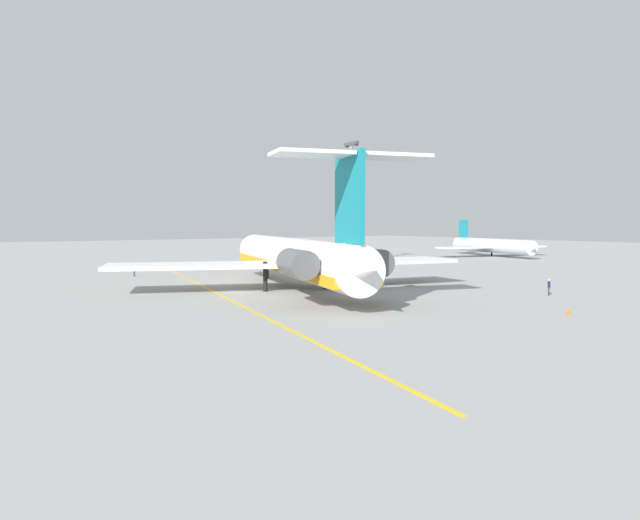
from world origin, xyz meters
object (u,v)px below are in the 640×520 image
(airliner_far_left, at_px, (494,246))
(ground_crew_portside, at_px, (385,262))
(main_jetliner, at_px, (296,257))
(ground_crew_near_nose, at_px, (549,285))
(light_mast, at_px, (351,197))
(safety_cone_nose, at_px, (569,311))
(ground_crew_near_tail, at_px, (134,269))

(airliner_far_left, relative_size, ground_crew_portside, 16.42)
(main_jetliner, height_order, ground_crew_near_nose, main_jetliner)
(ground_crew_portside, relative_size, light_mast, 0.07)
(main_jetliner, height_order, safety_cone_nose, main_jetliner)
(airliner_far_left, relative_size, ground_crew_near_tail, 17.23)
(safety_cone_nose, bearing_deg, ground_crew_portside, 156.90)
(ground_crew_near_nose, height_order, ground_crew_near_tail, ground_crew_near_nose)
(light_mast, bearing_deg, airliner_far_left, 86.27)
(main_jetliner, xyz_separation_m, ground_crew_near_tail, (-28.18, -10.36, -2.82))
(safety_cone_nose, height_order, light_mast, light_mast)
(ground_crew_portside, bearing_deg, light_mast, 60.76)
(ground_crew_portside, height_order, safety_cone_nose, ground_crew_portside)
(ground_crew_near_nose, xyz_separation_m, light_mast, (-53.05, 13.46, 11.82))
(main_jetliner, relative_size, light_mast, 2.03)
(ground_crew_near_nose, height_order, ground_crew_portside, ground_crew_near_nose)
(ground_crew_near_nose, distance_m, light_mast, 55.99)
(safety_cone_nose, bearing_deg, ground_crew_near_nose, 131.14)
(ground_crew_portside, relative_size, safety_cone_nose, 3.13)
(airliner_far_left, xyz_separation_m, safety_cone_nose, (59.41, -63.40, -2.23))
(light_mast, bearing_deg, main_jetliner, -45.33)
(ground_crew_near_tail, relative_size, ground_crew_portside, 0.95)
(main_jetliner, bearing_deg, light_mast, -29.42)
(ground_crew_near_nose, height_order, light_mast, light_mast)
(ground_crew_near_nose, bearing_deg, light_mast, -37.87)
(ground_crew_near_nose, relative_size, light_mast, 0.08)
(airliner_far_left, distance_m, ground_crew_portside, 44.48)
(main_jetliner, distance_m, ground_crew_near_nose, 28.40)
(safety_cone_nose, distance_m, light_mast, 67.57)
(airliner_far_left, height_order, ground_crew_near_tail, airliner_far_left)
(main_jetliner, bearing_deg, ground_crew_near_tail, 36.08)
(ground_crew_near_tail, distance_m, light_mast, 45.94)
(safety_cone_nose, bearing_deg, airliner_far_left, 133.14)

